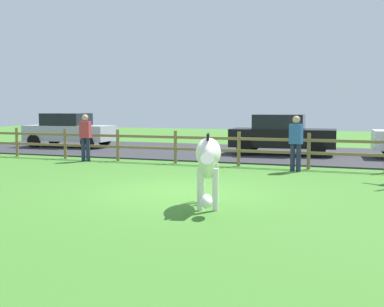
{
  "coord_description": "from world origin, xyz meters",
  "views": [
    {
      "loc": [
        4.02,
        -9.99,
        1.89
      ],
      "look_at": [
        0.02,
        0.65,
        0.8
      ],
      "focal_mm": 45.29,
      "sensor_mm": 36.0,
      "label": 1
    }
  ],
  "objects": [
    {
      "name": "parking_asphalt",
      "position": [
        0.0,
        9.3,
        0.03
      ],
      "size": [
        28.0,
        7.4,
        0.05
      ],
      "primitive_type": "cube",
      "color": "#2D2D33",
      "rests_on": "ground_plane"
    },
    {
      "name": "visitor_right_of_tree",
      "position": [
        -5.4,
        4.5,
        0.91
      ],
      "size": [
        0.38,
        0.26,
        1.64
      ],
      "color": "#232847",
      "rests_on": "ground_plane"
    },
    {
      "name": "paddock_fence",
      "position": [
        -0.01,
        5.0,
        0.64
      ],
      "size": [
        22.1,
        0.11,
        1.11
      ],
      "color": "olive",
      "rests_on": "ground_plane"
    },
    {
      "name": "zebra",
      "position": [
        1.12,
        -1.41,
        0.93
      ],
      "size": [
        0.85,
        1.88,
        1.41
      ],
      "color": "white",
      "rests_on": "ground_plane"
    },
    {
      "name": "ground_plane",
      "position": [
        0.0,
        0.0,
        0.0
      ],
      "size": [
        60.0,
        60.0,
        0.0
      ],
      "primitive_type": "plane",
      "color": "#3D7528"
    },
    {
      "name": "visitor_left_of_tree",
      "position": [
        1.9,
        4.3,
        0.91
      ],
      "size": [
        0.4,
        0.29,
        1.64
      ],
      "color": "#232847",
      "rests_on": "ground_plane"
    },
    {
      "name": "parked_car_silver",
      "position": [
        -9.24,
        9.03,
        0.84
      ],
      "size": [
        4.12,
        2.14,
        1.56
      ],
      "color": "#B7BABF",
      "rests_on": "parking_asphalt"
    },
    {
      "name": "parked_car_black",
      "position": [
        0.68,
        8.87,
        0.84
      ],
      "size": [
        4.11,
        2.1,
        1.56
      ],
      "color": "black",
      "rests_on": "parking_asphalt"
    }
  ]
}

